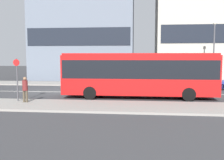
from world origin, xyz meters
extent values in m
plane|color=#3A3A3D|center=(0.00, 0.00, 0.00)|extent=(120.00, 120.00, 0.00)
cube|color=gray|center=(0.00, -6.25, 0.07)|extent=(44.00, 3.50, 0.13)
cube|color=gray|center=(0.00, 6.25, 0.07)|extent=(44.00, 3.50, 0.13)
cube|color=silver|center=(0.00, 0.00, 0.00)|extent=(41.80, 0.16, 0.01)
cube|color=slate|center=(0.36, 12.67, 10.18)|extent=(13.60, 6.34, 20.37)
cube|color=#1E232D|center=(0.36, 9.47, 5.60)|extent=(13.05, 0.08, 2.20)
cube|color=red|center=(7.85, -2.44, 1.77)|extent=(11.31, 2.44, 2.91)
cube|color=black|center=(7.85, -2.44, 2.20)|extent=(11.08, 2.47, 1.34)
cube|color=red|center=(7.85, -2.44, 3.29)|extent=(11.14, 2.24, 0.14)
cube|color=black|center=(2.18, -2.44, 2.03)|extent=(0.05, 2.15, 1.74)
cube|color=yellow|center=(2.18, -2.44, 3.01)|extent=(0.04, 1.71, 0.32)
cylinder|color=black|center=(4.35, -3.55, 0.48)|extent=(0.96, 0.28, 0.96)
cylinder|color=black|center=(4.35, -1.33, 0.48)|extent=(0.96, 0.28, 0.96)
cylinder|color=black|center=(11.36, -3.55, 0.48)|extent=(0.96, 0.28, 0.96)
cylinder|color=black|center=(11.36, -1.33, 0.48)|extent=(0.96, 0.28, 0.96)
cube|color=navy|center=(14.23, 3.40, 0.49)|extent=(4.26, 1.84, 0.68)
cube|color=#21262B|center=(14.10, 3.40, 1.12)|extent=(2.34, 1.62, 0.58)
cylinder|color=black|center=(15.55, 2.58, 0.30)|extent=(0.60, 0.18, 0.60)
cylinder|color=black|center=(15.55, 4.23, 0.30)|extent=(0.60, 0.18, 0.60)
cylinder|color=black|center=(12.91, 2.58, 0.30)|extent=(0.60, 0.18, 0.60)
cylinder|color=black|center=(12.91, 4.23, 0.30)|extent=(0.60, 0.18, 0.60)
cylinder|color=#4C4233|center=(0.38, -5.76, 0.52)|extent=(0.15, 0.15, 0.77)
cylinder|color=#4C4233|center=(0.58, -5.78, 0.52)|extent=(0.15, 0.15, 0.77)
cylinder|color=maroon|center=(0.48, -5.77, 1.24)|extent=(0.34, 0.34, 0.67)
sphere|color=#936B4C|center=(0.48, -5.77, 1.69)|extent=(0.22, 0.22, 0.22)
cylinder|color=#4C4C51|center=(-0.24, -5.36, 1.56)|extent=(0.09, 0.09, 2.86)
cylinder|color=red|center=(-0.24, -5.42, 2.72)|extent=(0.44, 0.03, 0.44)
cylinder|color=#4C4C51|center=(15.63, 5.65, 3.28)|extent=(0.14, 0.14, 6.30)
sphere|color=silver|center=(15.63, 5.65, 6.54)|extent=(0.36, 0.36, 0.36)
camera|label=1|loc=(7.79, -21.26, 3.10)|focal=40.00mm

